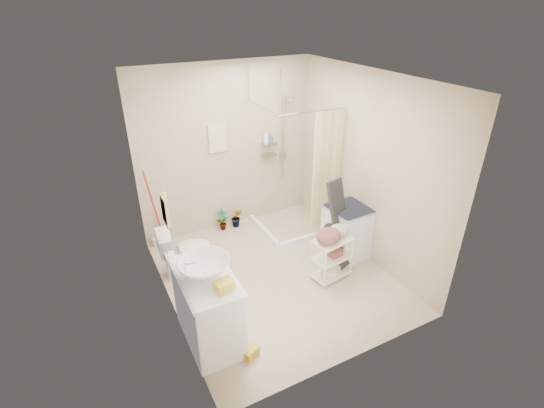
# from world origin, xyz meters

# --- Properties ---
(floor) EXTENTS (3.20, 3.20, 0.00)m
(floor) POSITION_xyz_m (0.00, 0.00, 0.00)
(floor) COLOR #C8B596
(floor) RESTS_ON ground
(ceiling) EXTENTS (2.80, 3.20, 0.04)m
(ceiling) POSITION_xyz_m (0.00, 0.00, 2.60)
(ceiling) COLOR silver
(ceiling) RESTS_ON ground
(wall_back) EXTENTS (2.80, 0.04, 2.60)m
(wall_back) POSITION_xyz_m (0.00, 1.60, 1.30)
(wall_back) COLOR #C4B398
(wall_back) RESTS_ON ground
(wall_front) EXTENTS (2.80, 0.04, 2.60)m
(wall_front) POSITION_xyz_m (0.00, -1.60, 1.30)
(wall_front) COLOR #C4B398
(wall_front) RESTS_ON ground
(wall_left) EXTENTS (0.04, 3.20, 2.60)m
(wall_left) POSITION_xyz_m (-1.40, 0.00, 1.30)
(wall_left) COLOR #C4B398
(wall_left) RESTS_ON ground
(wall_right) EXTENTS (0.04, 3.20, 2.60)m
(wall_right) POSITION_xyz_m (1.40, 0.00, 1.30)
(wall_right) COLOR #C4B398
(wall_right) RESTS_ON ground
(vanity) EXTENTS (0.55, 0.98, 0.86)m
(vanity) POSITION_xyz_m (-1.16, -0.64, 0.43)
(vanity) COLOR white
(vanity) RESTS_ON ground
(sink) EXTENTS (0.66, 0.66, 0.19)m
(sink) POSITION_xyz_m (-1.16, -0.64, 0.95)
(sink) COLOR white
(sink) RESTS_ON vanity
(counter_basket) EXTENTS (0.20, 0.16, 0.10)m
(counter_basket) POSITION_xyz_m (-1.06, -0.94, 0.91)
(counter_basket) COLOR yellow
(counter_basket) RESTS_ON vanity
(floor_basket) EXTENTS (0.32, 0.29, 0.14)m
(floor_basket) POSITION_xyz_m (-0.88, -1.07, 0.07)
(floor_basket) COLOR gold
(floor_basket) RESTS_ON ground
(toilet) EXTENTS (0.71, 0.44, 0.70)m
(toilet) POSITION_xyz_m (-1.04, 0.63, 0.35)
(toilet) COLOR silver
(toilet) RESTS_ON ground
(mop) EXTENTS (0.13, 0.13, 1.28)m
(mop) POSITION_xyz_m (-1.27, 1.49, 0.64)
(mop) COLOR red
(mop) RESTS_ON ground
(potted_plant_a) EXTENTS (0.20, 0.15, 0.37)m
(potted_plant_a) POSITION_xyz_m (-0.20, 1.46, 0.18)
(potted_plant_a) COLOR brown
(potted_plant_a) RESTS_ON ground
(potted_plant_b) EXTENTS (0.23, 0.21, 0.33)m
(potted_plant_b) POSITION_xyz_m (0.04, 1.44, 0.17)
(potted_plant_b) COLOR brown
(potted_plant_b) RESTS_ON ground
(hanging_towel) EXTENTS (0.28, 0.03, 0.42)m
(hanging_towel) POSITION_xyz_m (-0.15, 1.58, 1.50)
(hanging_towel) COLOR beige
(hanging_towel) RESTS_ON wall_back
(towel_ring) EXTENTS (0.04, 0.22, 0.34)m
(towel_ring) POSITION_xyz_m (-1.38, -0.20, 1.47)
(towel_ring) COLOR beige
(towel_ring) RESTS_ON wall_left
(tp_holder) EXTENTS (0.08, 0.12, 0.14)m
(tp_holder) POSITION_xyz_m (-1.36, 0.05, 0.72)
(tp_holder) COLOR white
(tp_holder) RESTS_ON wall_left
(shower) EXTENTS (1.10, 1.10, 2.10)m
(shower) POSITION_xyz_m (0.85, 1.05, 1.05)
(shower) COLOR white
(shower) RESTS_ON ground
(shampoo_bottle_a) EXTENTS (0.11, 0.11, 0.21)m
(shampoo_bottle_a) POSITION_xyz_m (0.62, 1.51, 1.43)
(shampoo_bottle_a) COLOR white
(shampoo_bottle_a) RESTS_ON shower
(shampoo_bottle_b) EXTENTS (0.08, 0.09, 0.16)m
(shampoo_bottle_b) POSITION_xyz_m (0.69, 1.51, 1.40)
(shampoo_bottle_b) COLOR #375B9C
(shampoo_bottle_b) RESTS_ON shower
(washing_machine) EXTENTS (0.56, 0.58, 0.77)m
(washing_machine) POSITION_xyz_m (1.14, -0.03, 0.39)
(washing_machine) COLOR silver
(washing_machine) RESTS_ON ground
(laundry_rack) EXTENTS (0.55, 0.37, 0.71)m
(laundry_rack) POSITION_xyz_m (0.65, -0.36, 0.35)
(laundry_rack) COLOR #EDE8CC
(laundry_rack) RESTS_ON ground
(ironing_board) EXTENTS (0.37, 0.25, 1.26)m
(ironing_board) POSITION_xyz_m (0.93, -0.13, 0.63)
(ironing_board) COLOR black
(ironing_board) RESTS_ON ground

